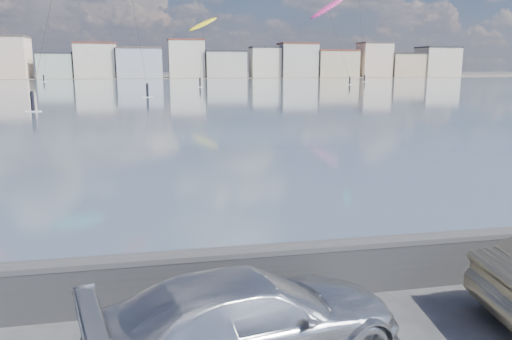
{
  "coord_description": "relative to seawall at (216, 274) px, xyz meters",
  "views": [
    {
      "loc": [
        -0.96,
        -5.76,
        4.28
      ],
      "look_at": [
        1.0,
        4.0,
        2.2
      ],
      "focal_mm": 35.0,
      "sensor_mm": 36.0,
      "label": 1
    }
  ],
  "objects": [
    {
      "name": "bay_water",
      "position": [
        0.0,
        88.8,
        -0.58
      ],
      "size": [
        500.0,
        177.0,
        0.0
      ],
      "primitive_type": "cube",
      "color": "#3F4B62",
      "rests_on": "ground"
    },
    {
      "name": "far_shore_strip",
      "position": [
        0.0,
        197.3,
        -0.57
      ],
      "size": [
        500.0,
        60.0,
        0.0
      ],
      "primitive_type": "cube",
      "color": "#4C473D",
      "rests_on": "ground"
    },
    {
      "name": "seawall",
      "position": [
        0.0,
        0.0,
        0.0
      ],
      "size": [
        400.0,
        0.36,
        1.08
      ],
      "color": "#28282B",
      "rests_on": "ground"
    },
    {
      "name": "far_buildings",
      "position": [
        1.31,
        183.3,
        5.44
      ],
      "size": [
        240.79,
        13.26,
        14.6
      ],
      "color": "#CCB293",
      "rests_on": "ground"
    },
    {
      "name": "car_silver",
      "position": [
        0.26,
        -1.95,
        0.1
      ],
      "size": [
        5.01,
        2.92,
        1.36
      ],
      "primitive_type": "imported",
      "rotation": [
        0.0,
        0.0,
        1.8
      ],
      "color": "#B9BBC0",
      "rests_on": "ground"
    },
    {
      "name": "kitesurfer_10",
      "position": [
        41.0,
        111.75,
        17.4
      ],
      "size": [
        10.21,
        11.0,
        21.52
      ],
      "color": "#E5338C",
      "rests_on": "ground"
    },
    {
      "name": "kitesurfer_12",
      "position": [
        10.53,
        111.13,
        12.93
      ],
      "size": [
        7.85,
        18.43,
        15.96
      ],
      "color": "yellow",
      "rests_on": "ground"
    }
  ]
}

